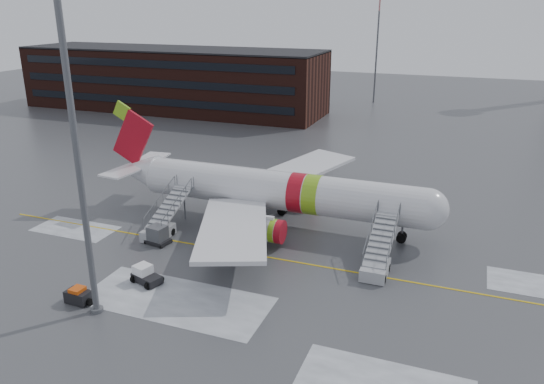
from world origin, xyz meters
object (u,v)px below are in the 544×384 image
at_px(airliner, 270,190).
at_px(airstair_aft, 162,224).
at_px(airstair_fwd, 377,260).
at_px(uld_container, 158,235).
at_px(pushback_tug, 145,275).
at_px(light_mast_near, 71,107).
at_px(baggage_tractor, 78,296).

xyz_separation_m(airliner, airstair_aft, (-8.41, -6.54, -2.35)).
bearing_deg(airstair_fwd, airliner, 151.15).
bearing_deg(uld_container, airliner, 46.92).
distance_m(airliner, pushback_tug, 15.82).
distance_m(airliner, airstair_fwd, 13.75).
bearing_deg(airliner, airstair_fwd, -28.85).
bearing_deg(light_mast_near, airstair_aft, 101.84).
bearing_deg(baggage_tractor, pushback_tug, 56.32).
xyz_separation_m(airstair_fwd, airstair_aft, (-20.27, 0.00, 0.00)).
xyz_separation_m(airliner, uld_container, (-7.78, -8.32, -2.63)).
height_order(airstair_aft, uld_container, airstair_aft).
bearing_deg(baggage_tractor, light_mast_near, -14.35).
height_order(airstair_fwd, airstair_aft, same).
relative_size(airliner, light_mast_near, 1.23).
distance_m(airstair_fwd, light_mast_near, 25.76).
height_order(airliner, airstair_fwd, airliner).
relative_size(airstair_aft, pushback_tug, 2.86).
relative_size(airstair_fwd, light_mast_near, 0.27).
bearing_deg(light_mast_near, airliner, 73.97).
bearing_deg(airstair_aft, airstair_fwd, 0.00).
bearing_deg(airliner, baggage_tractor, -111.86).
height_order(airliner, baggage_tractor, airliner).
xyz_separation_m(pushback_tug, uld_container, (-2.99, 6.49, 0.18)).
distance_m(airliner, airstair_aft, 10.91).
bearing_deg(pushback_tug, light_mast_near, -100.06).
bearing_deg(uld_container, baggage_tractor, -89.48).
distance_m(airstair_fwd, airstair_aft, 20.27).
distance_m(pushback_tug, light_mast_near, 14.87).
relative_size(airstair_aft, baggage_tractor, 3.27).
height_order(airstair_fwd, uld_container, airstair_fwd).
xyz_separation_m(uld_container, light_mast_near, (2.13, -11.35, 13.85)).
xyz_separation_m(airliner, light_mast_near, (-5.65, -19.68, 11.22)).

